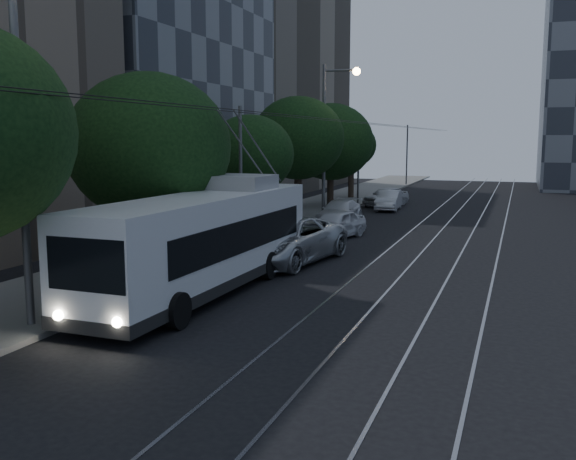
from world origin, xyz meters
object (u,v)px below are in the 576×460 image
Objects in this scene: pickup_silver at (285,241)px; streetlamp_near at (31,76)px; car_white_b at (340,212)px; trolleybus at (206,241)px; car_white_a at (336,224)px; car_white_c at (389,200)px; streetlamp_far at (331,126)px; car_white_d at (386,196)px.

pickup_silver is 0.60× the size of streetlamp_near.
pickup_silver is at bearing -84.10° from car_white_b.
car_white_a is (0.84, 11.65, -0.92)m from trolleybus.
trolleybus is 2.98× the size of car_white_c.
streetlamp_far is at bearing 88.55° from streetlamp_near.
car_white_d is at bearing 101.49° from car_white_c.
pickup_silver is 1.40× the size of car_white_b.
trolleybus is 7.03m from streetlamp_near.
car_white_d is 0.39× the size of streetlamp_near.
pickup_silver is 21.82m from car_white_d.
streetlamp_far is (-2.10, 6.24, 4.69)m from car_white_a.
streetlamp_far is at bearing -111.44° from car_white_c.
car_white_d is at bearing 81.17° from streetlamp_far.
car_white_d is at bearing 99.55° from pickup_silver.
trolleybus is 17.09m from car_white_b.
pickup_silver is at bearing -77.96° from car_white_a.
streetlamp_near reaches higher than streetlamp_far.
streetlamp_far is (0.58, 22.94, -0.77)m from streetlamp_near.
trolleybus is at bearing -89.32° from pickup_silver.
car_white_c is at bearing 80.60° from car_white_b.
streetlamp_near is at bearing -91.45° from streetlamp_far.
trolleybus is at bearing -88.04° from car_white_b.
car_white_c is at bearing 84.80° from streetlamp_near.
trolleybus is 2.65× the size of car_white_b.
car_white_a is at bearing -93.71° from car_white_c.
car_white_c is 30.14m from streetlamp_near.
car_white_b is at bearing 103.61° from pickup_silver.
trolleybus is at bearing 69.92° from streetlamp_near.
streetlamp_far reaches higher than trolleybus.
car_white_d is 0.45× the size of streetlamp_far.
streetlamp_near reaches higher than car_white_c.
trolleybus is 2.95× the size of car_white_a.
streetlamp_near is at bearing -93.16° from car_white_b.
car_white_b is at bearing 86.39° from streetlamp_near.
streetlamp_near reaches higher than car_white_b.
car_white_b is (-0.45, 17.05, -0.96)m from trolleybus.
car_white_a reaches higher than car_white_b.
car_white_c is at bearing 97.69° from pickup_silver.
trolleybus reaches higher than car_white_d.
trolleybus is at bearing -80.68° from car_white_a.
pickup_silver is 11.92m from car_white_b.
pickup_silver is 19.28m from car_white_c.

